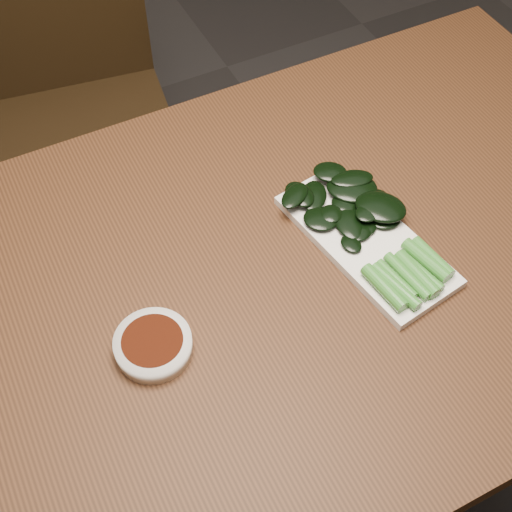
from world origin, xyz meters
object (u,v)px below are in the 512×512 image
table (259,304)px  chair_far (72,102)px  sauce_bowl (153,345)px  serving_plate (366,240)px  gai_lan (366,220)px

table → chair_far: size_ratio=1.57×
sauce_bowl → serving_plate: bearing=4.5°
chair_far → sauce_bowl: size_ratio=8.53×
table → sauce_bowl: 0.20m
serving_plate → gai_lan: bearing=61.2°
table → sauce_bowl: (-0.18, -0.04, 0.09)m
chair_far → gai_lan: chair_far is taller
serving_plate → gai_lan: (0.01, 0.02, 0.02)m
table → gai_lan: size_ratio=4.63×
table → gai_lan: bearing=1.8°
serving_plate → gai_lan: gai_lan is taller
table → gai_lan: 0.21m
chair_far → gai_lan: bearing=-63.4°
table → sauce_bowl: sauce_bowl is taller
sauce_bowl → serving_plate: sauce_bowl is taller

